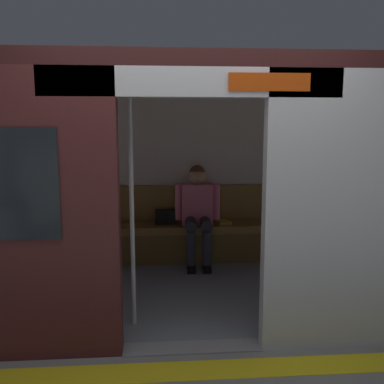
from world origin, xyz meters
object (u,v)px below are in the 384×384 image
Objects in this scene: person_seated at (198,208)px; handbag at (166,217)px; bench_seat at (179,233)px; grab_pole_door at (132,206)px; train_car at (175,148)px; book at (223,222)px.

person_seated reaches higher than handbag.
person_seated is (-0.23, 0.05, 0.33)m from bench_seat.
train_car is at bearing -117.97° from grab_pole_door.
bench_seat is at bearing -105.14° from grab_pole_door.
person_seated is at bearing -108.20° from train_car.
bench_seat is 1.87m from grab_pole_door.
train_car reaches higher than handbag.
person_seated is at bearing 5.09° from book.
bench_seat is 1.18× the size of grab_pole_door.
train_car is 1.46m from bench_seat.
book is (-0.71, 0.02, -0.07)m from handbag.
book is (-0.33, -0.10, -0.21)m from person_seated.
person_seated is 0.42m from handbag.
grab_pole_door is at bearing 62.03° from train_car.
train_car is 3.14× the size of grab_pole_door.
train_car reaches higher than book.
person_seated reaches higher than bench_seat.
person_seated reaches higher than book.
grab_pole_door reaches higher than handbag.
bench_seat is at bearing -7.06° from book.
grab_pole_door is at bearing 67.30° from person_seated.
train_car is at bearing 94.54° from handbag.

